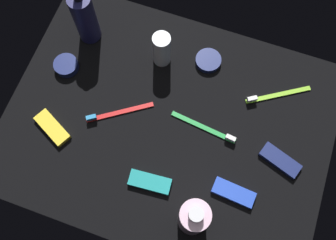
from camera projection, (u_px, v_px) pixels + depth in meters
ground_plane at (168, 124)px, 101.32cm from camera, size 84.00×64.00×1.20cm
lotion_bottle at (85, 18)px, 101.52cm from camera, size 6.05×6.05×19.12cm
bodywash_bottle at (194, 218)px, 85.87cm from camera, size 6.83×6.83×16.26cm
deodorant_stick at (162, 49)px, 101.71cm from camera, size 4.79×4.79×10.96cm
toothbrush_green at (207, 129)px, 99.68cm from camera, size 18.02×3.23×2.10cm
toothbrush_red at (116, 113)px, 101.10cm from camera, size 15.55×11.12×2.10cm
toothbrush_lime at (274, 95)px, 102.72cm from camera, size 15.85×10.65×2.10cm
snack_bar_blue at (234, 193)px, 94.18cm from camera, size 10.68×4.79×1.50cm
snack_bar_teal at (150, 182)px, 95.03cm from camera, size 10.70×4.86×1.50cm
snack_bar_yellow at (52, 128)px, 99.61cm from camera, size 11.08×8.30×1.50cm
snack_bar_navy at (280, 162)px, 96.68cm from camera, size 11.13×7.12×1.50cm
cream_tin_left at (66, 65)px, 105.05cm from camera, size 6.59×6.59×2.18cm
cream_tin_right at (208, 61)px, 105.87cm from camera, size 7.06×7.06×1.57cm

